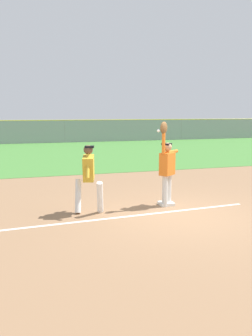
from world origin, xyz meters
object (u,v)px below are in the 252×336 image
object	(u,v)px
fielder	(167,165)
parked_car_blue	(142,130)
parked_car_silver	(86,131)
first_base	(166,203)
baseball	(158,131)
parked_car_red	(34,132)
runner	(89,174)

from	to	relation	value
fielder	parked_car_blue	distance (m)	26.80
fielder	parked_car_silver	size ratio (longest dim) A/B	0.50
first_base	baseball	size ratio (longest dim) A/B	5.14
fielder	parked_car_red	distance (m)	25.86
first_base	fielder	world-z (taller)	fielder
baseball	fielder	bearing A→B (deg)	25.50
parked_car_blue	runner	bearing A→B (deg)	-113.41
first_base	baseball	xyz separation A→B (m)	(-0.36, -0.24, 2.00)
parked_car_silver	first_base	bearing A→B (deg)	-101.53
runner	parked_car_red	world-z (taller)	runner
parked_car_silver	parked_car_blue	distance (m)	5.78
parked_car_red	parked_car_silver	size ratio (longest dim) A/B	0.98
runner	parked_car_blue	world-z (taller)	runner
parked_car_red	parked_car_silver	bearing A→B (deg)	-4.40
first_base	parked_car_blue	world-z (taller)	parked_car_blue
first_base	baseball	world-z (taller)	baseball
parked_car_red	fielder	bearing A→B (deg)	-87.91
parked_car_silver	parked_car_blue	xyz separation A→B (m)	(5.78, -0.19, 0.00)
first_base	parked_car_silver	distance (m)	25.69
parked_car_red	parked_car_blue	world-z (taller)	same
fielder	baseball	distance (m)	0.99
runner	baseball	size ratio (longest dim) A/B	23.24
runner	baseball	world-z (taller)	baseball
fielder	baseball	bearing A→B (deg)	78.02
fielder	parked_car_red	bearing A→B (deg)	-32.47
runner	baseball	xyz separation A→B (m)	(1.82, -0.07, 1.05)
first_base	runner	distance (m)	2.38
fielder	parked_car_silver	xyz separation A→B (m)	(2.65, 25.63, -0.45)
parked_car_red	parked_car_silver	distance (m)	4.91
first_base	parked_car_red	size ratio (longest dim) A/B	0.08
first_base	parked_car_blue	distance (m)	26.71
runner	parked_car_silver	bearing A→B (deg)	94.83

